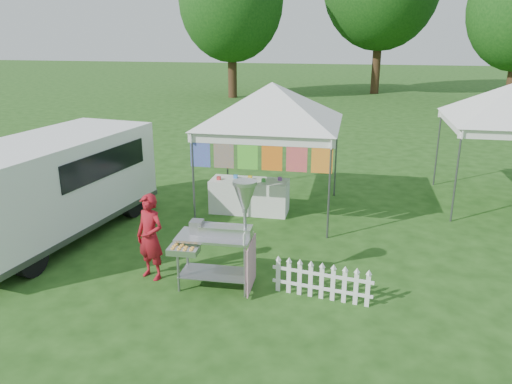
# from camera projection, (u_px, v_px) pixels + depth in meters

# --- Properties ---
(ground) EXTENTS (120.00, 120.00, 0.00)m
(ground) POSITION_uv_depth(u_px,v_px,m) (237.00, 278.00, 8.61)
(ground) COLOR #1D4213
(ground) RESTS_ON ground
(canopy_main) EXTENTS (4.24, 4.24, 3.45)m
(canopy_main) POSITION_uv_depth(u_px,v_px,m) (272.00, 83.00, 10.95)
(canopy_main) COLOR #59595E
(canopy_main) RESTS_ON ground
(tree_left) EXTENTS (6.40, 6.40, 9.53)m
(tree_left) POSITION_uv_depth(u_px,v_px,m) (231.00, 1.00, 30.33)
(tree_left) COLOR #351C13
(tree_left) RESTS_ON ground
(donut_cart) EXTENTS (1.33, 0.94, 1.85)m
(donut_cart) POSITION_uv_depth(u_px,v_px,m) (226.00, 227.00, 7.96)
(donut_cart) COLOR gray
(donut_cart) RESTS_ON ground
(vendor) EXTENTS (0.64, 0.53, 1.50)m
(vendor) POSITION_uv_depth(u_px,v_px,m) (150.00, 237.00, 8.42)
(vendor) COLOR maroon
(vendor) RESTS_ON ground
(cargo_van) EXTENTS (2.68, 5.15, 2.04)m
(cargo_van) POSITION_uv_depth(u_px,v_px,m) (54.00, 184.00, 10.14)
(cargo_van) COLOR white
(cargo_van) RESTS_ON ground
(picket_fence) EXTENTS (1.60, 0.27, 0.56)m
(picket_fence) POSITION_uv_depth(u_px,v_px,m) (322.00, 282.00, 7.87)
(picket_fence) COLOR white
(picket_fence) RESTS_ON ground
(display_table) EXTENTS (1.80, 0.70, 0.78)m
(display_table) POSITION_uv_depth(u_px,v_px,m) (249.00, 196.00, 11.66)
(display_table) COLOR white
(display_table) RESTS_ON ground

